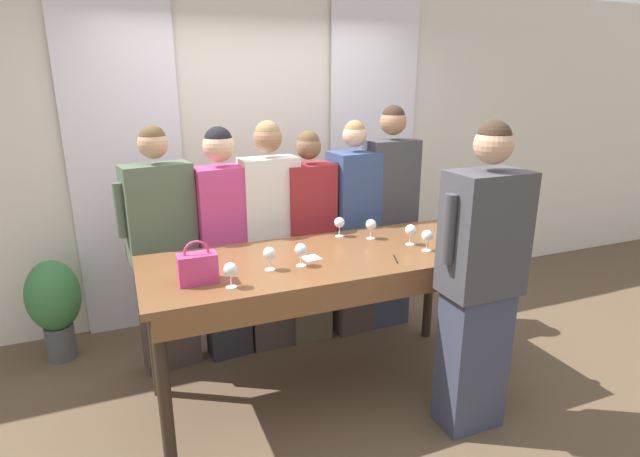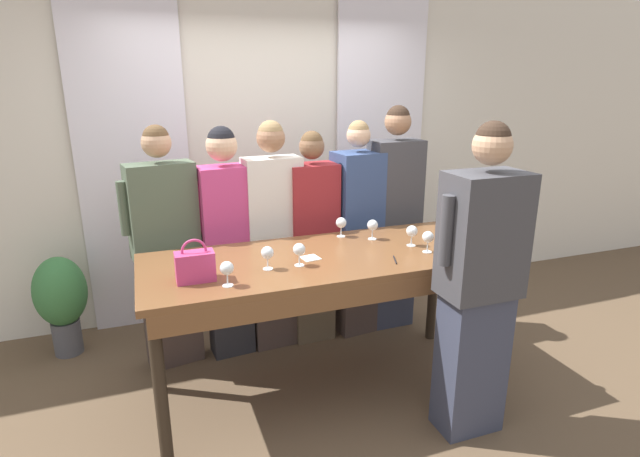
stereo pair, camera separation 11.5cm
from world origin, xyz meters
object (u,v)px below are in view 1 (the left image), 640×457
object	(u,v)px
wine_glass_front_left	(230,270)
wine_glass_front_mid	(427,236)
guest_olive_jacket	(163,250)
host_pouring	(480,283)
wine_glass_back_mid	(486,232)
guest_beige_cap	(389,216)
wine_glass_back_left	(301,250)
wine_bottle	(444,227)
wine_glass_center_right	(371,225)
tasting_bar	(327,273)
potted_plant	(54,302)
wine_glass_center_mid	(411,231)
wine_glass_front_right	(339,223)
handbag	(197,267)
wine_glass_center_left	(269,254)
guest_cream_sweater	(271,235)
guest_navy_coat	(353,229)
guest_striped_shirt	(309,238)
guest_pink_top	(224,241)

from	to	relation	value
wine_glass_front_left	wine_glass_front_mid	world-z (taller)	same
guest_olive_jacket	host_pouring	bearing A→B (deg)	-40.28
wine_glass_back_mid	guest_beige_cap	world-z (taller)	guest_beige_cap
wine_glass_front_mid	wine_glass_back_left	bearing A→B (deg)	176.57
wine_glass_front_mid	wine_glass_back_mid	size ratio (longest dim) A/B	1.00
wine_bottle	wine_glass_center_right	xyz separation A→B (m)	(-0.40, 0.27, -0.02)
tasting_bar	guest_olive_jacket	distance (m)	1.17
tasting_bar	wine_glass_front_left	world-z (taller)	wine_glass_front_left
potted_plant	wine_glass_center_mid	bearing A→B (deg)	-26.14
wine_glass_front_right	potted_plant	xyz separation A→B (m)	(-1.92, 0.78, -0.60)
handbag	wine_glass_center_left	size ratio (longest dim) A/B	1.73
wine_glass_center_left	guest_cream_sweater	bearing A→B (deg)	73.12
guest_cream_sweater	guest_navy_coat	xyz separation A→B (m)	(0.68, -0.00, -0.03)
wine_glass_back_left	wine_glass_back_mid	distance (m)	1.25
wine_glass_front_right	guest_striped_shirt	world-z (taller)	guest_striped_shirt
wine_glass_front_mid	wine_glass_back_left	world-z (taller)	same
wine_glass_back_mid	wine_glass_center_left	bearing A→B (deg)	174.88
wine_glass_back_left	wine_glass_center_right	bearing A→B (deg)	26.44
tasting_bar	wine_glass_center_mid	bearing A→B (deg)	0.97
tasting_bar	guest_navy_coat	distance (m)	0.90
tasting_bar	wine_glass_front_mid	size ratio (longest dim) A/B	16.20
handbag	wine_glass_front_mid	xyz separation A→B (m)	(1.44, -0.03, 0.01)
wine_glass_back_mid	wine_bottle	bearing A→B (deg)	143.74
wine_glass_back_left	wine_bottle	bearing A→B (deg)	2.20
guest_navy_coat	guest_cream_sweater	bearing A→B (deg)	180.00
wine_glass_front_left	wine_glass_center_left	world-z (taller)	same
guest_olive_jacket	guest_striped_shirt	distance (m)	1.08
tasting_bar	wine_glass_front_right	distance (m)	0.47
handbag	wine_glass_front_right	bearing A→B (deg)	23.88
wine_glass_front_right	guest_cream_sweater	world-z (taller)	guest_cream_sweater
wine_glass_front_left	wine_glass_center_mid	world-z (taller)	same
wine_glass_front_mid	guest_pink_top	distance (m)	1.43
potted_plant	guest_navy_coat	bearing A→B (deg)	-10.24
tasting_bar	guest_striped_shirt	xyz separation A→B (m)	(0.16, 0.73, -0.00)
guest_cream_sweater	guest_navy_coat	size ratio (longest dim) A/B	1.01
wine_glass_front_right	guest_navy_coat	world-z (taller)	guest_navy_coat
guest_cream_sweater	host_pouring	size ratio (longest dim) A/B	0.96
handbag	guest_striped_shirt	size ratio (longest dim) A/B	0.14
guest_olive_jacket	guest_navy_coat	distance (m)	1.45
wine_glass_front_left	guest_beige_cap	bearing A→B (deg)	32.84
tasting_bar	guest_beige_cap	xyz separation A→B (m)	(0.86, 0.73, 0.09)
tasting_bar	potted_plant	distance (m)	2.06
wine_glass_front_left	guest_pink_top	distance (m)	1.00
tasting_bar	wine_glass_back_left	world-z (taller)	wine_glass_back_left
wine_glass_center_left	wine_glass_center_mid	xyz separation A→B (m)	(0.99, 0.09, 0.00)
guest_navy_coat	wine_glass_center_right	bearing A→B (deg)	-102.22
wine_glass_center_right	wine_glass_back_mid	world-z (taller)	same
wine_glass_back_left	guest_navy_coat	distance (m)	1.11
wine_bottle	wine_glass_center_mid	bearing A→B (deg)	165.32
handbag	wine_glass_back_left	bearing A→B (deg)	2.32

